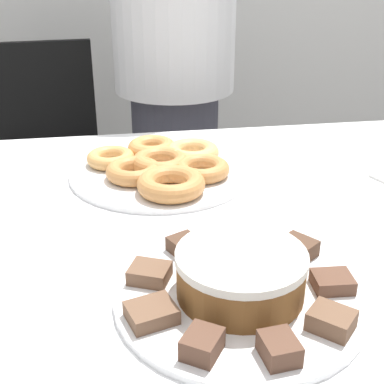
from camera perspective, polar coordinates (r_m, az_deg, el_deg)
table at (r=1.00m, az=3.31°, el=-6.98°), size 1.71×0.97×0.78m
person_standing at (r=1.72m, az=-1.91°, el=12.80°), size 0.37×0.37×1.63m
office_chair_left at (r=1.95m, az=-15.21°, el=0.65°), size 0.47×0.47×0.91m
plate_cake at (r=0.75m, az=5.10°, el=-11.01°), size 0.34×0.34×0.01m
plate_donuts at (r=1.13m, az=-3.32°, el=2.21°), size 0.38×0.38×0.01m
frosted_cake at (r=0.73m, az=5.21°, el=-8.63°), size 0.18×0.18×0.06m
lamington_0 at (r=0.85m, az=5.12°, el=-4.92°), size 0.05×0.05×0.02m
lamington_1 at (r=0.82m, az=-0.69°, el=-5.78°), size 0.06×0.06×0.02m
lamington_2 at (r=0.77m, az=-4.54°, el=-8.62°), size 0.07×0.06×0.02m
lamington_3 at (r=0.69m, az=-4.35°, el=-12.73°), size 0.07×0.07×0.02m
lamington_4 at (r=0.64m, az=1.09°, el=-15.92°), size 0.06×0.06×0.03m
lamington_5 at (r=0.65m, az=9.29°, el=-16.15°), size 0.04×0.05×0.03m
lamington_6 at (r=0.70m, az=14.64°, el=-13.10°), size 0.07×0.07×0.03m
lamington_7 at (r=0.77m, az=14.75°, el=-9.24°), size 0.06×0.05×0.02m
lamington_8 at (r=0.83m, az=10.92°, el=-6.06°), size 0.08×0.08×0.03m
donut_0 at (r=1.12m, az=-3.34°, el=3.24°), size 0.12×0.12×0.03m
donut_1 at (r=1.01m, az=-2.25°, el=0.86°), size 0.13×0.13×0.04m
donut_2 at (r=1.09m, az=1.03°, el=2.51°), size 0.11×0.11×0.03m
donut_3 at (r=1.17m, az=0.03°, el=4.27°), size 0.12×0.12×0.03m
donut_4 at (r=1.20m, az=-4.29°, el=4.71°), size 0.11×0.11×0.03m
donut_5 at (r=1.16m, az=-8.67°, el=3.61°), size 0.10×0.10×0.03m
donut_6 at (r=1.08m, az=-6.23°, el=2.23°), size 0.11×0.11×0.03m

